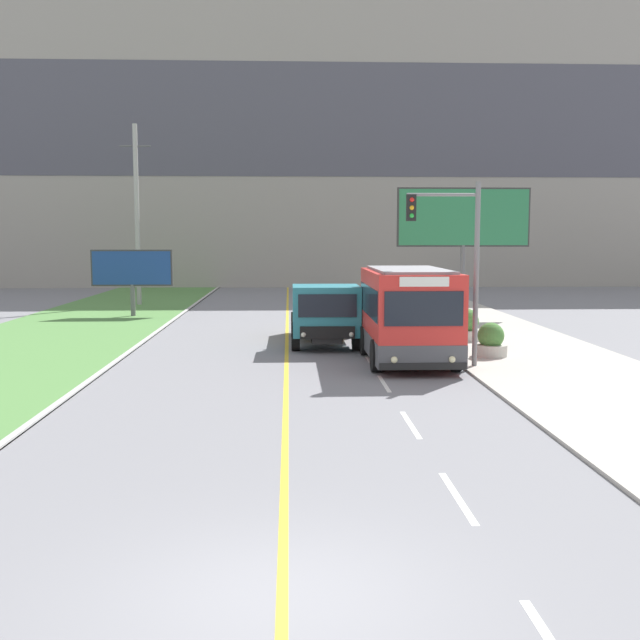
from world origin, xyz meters
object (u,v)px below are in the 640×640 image
object	(u,v)px
utility_pole_far	(137,215)
billboard_large	(463,220)
billboard_small	(132,270)
planter_round_second	(466,327)
city_bus	(408,316)
traffic_light_mast	(456,250)
planter_round_near	(491,342)
dump_truck	(325,314)

from	to	relation	value
utility_pole_far	billboard_large	bearing A→B (deg)	-24.75
billboard_small	planter_round_second	distance (m)	18.15
billboard_small	utility_pole_far	bearing A→B (deg)	98.46
city_bus	traffic_light_mast	xyz separation A→B (m)	(1.29, -0.99, 2.13)
planter_round_second	billboard_small	bearing A→B (deg)	145.79
planter_round_second	city_bus	bearing A→B (deg)	-122.58
city_bus	traffic_light_mast	bearing A→B (deg)	-37.53
utility_pole_far	planter_round_near	world-z (taller)	utility_pole_far
traffic_light_mast	planter_round_near	xyz separation A→B (m)	(1.66, 1.81, -3.11)
city_bus	dump_truck	distance (m)	4.76
utility_pole_far	traffic_light_mast	xyz separation A→B (m)	(14.19, -22.42, -1.72)
dump_truck	planter_round_second	distance (m)	5.62
dump_truck	planter_round_near	world-z (taller)	dump_truck
billboard_large	planter_round_second	bearing A→B (deg)	-102.03
planter_round_near	city_bus	bearing A→B (deg)	-164.38
city_bus	billboard_small	distance (m)	19.08
city_bus	planter_round_near	xyz separation A→B (m)	(2.94, 0.82, -0.99)
city_bus	planter_round_second	distance (m)	5.67
utility_pole_far	planter_round_second	size ratio (longest dim) A/B	8.55
utility_pole_far	traffic_light_mast	size ratio (longest dim) A/B	1.85
traffic_light_mast	planter_round_second	xyz separation A→B (m)	(1.73, 5.70, -3.07)
billboard_large	dump_truck	bearing A→B (deg)	-128.54
utility_pole_far	billboard_small	distance (m)	7.27
billboard_small	traffic_light_mast	bearing A→B (deg)	-50.20
billboard_small	planter_round_near	world-z (taller)	billboard_small
city_bus	planter_round_near	size ratio (longest dim) A/B	4.87
city_bus	planter_round_second	world-z (taller)	city_bus
dump_truck	traffic_light_mast	world-z (taller)	traffic_light_mast
city_bus	billboard_small	xyz separation A→B (m)	(-11.93, 14.87, 0.85)
dump_truck	city_bus	bearing A→B (deg)	-57.76
city_bus	billboard_large	xyz separation A→B (m)	(4.83, 13.25, 3.34)
city_bus	billboard_small	size ratio (longest dim) A/B	1.35
utility_pole_far	planter_round_second	world-z (taller)	utility_pole_far
utility_pole_far	traffic_light_mast	world-z (taller)	utility_pole_far
utility_pole_far	billboard_large	xyz separation A→B (m)	(17.73, -8.18, -0.50)
dump_truck	utility_pole_far	distance (m)	20.71
dump_truck	utility_pole_far	size ratio (longest dim) A/B	0.59
traffic_light_mast	billboard_large	xyz separation A→B (m)	(3.55, 14.24, 1.22)
dump_truck	planter_round_second	bearing A→B (deg)	7.22
traffic_light_mast	billboard_large	world-z (taller)	billboard_large
traffic_light_mast	billboard_small	distance (m)	20.68
utility_pole_far	planter_round_near	bearing A→B (deg)	-52.45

